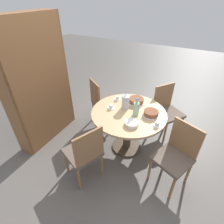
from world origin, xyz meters
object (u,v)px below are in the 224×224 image
(bookshelf, at_px, (39,86))
(cup_c, at_px, (111,107))
(chair_d, at_px, (102,101))
(cup_a, at_px, (118,98))
(chair_a, at_px, (85,152))
(cake_second, at_px, (151,113))
(water_bottle, at_px, (136,109))
(chair_b, at_px, (176,154))
(cake_main, at_px, (136,101))
(coffee_pot, at_px, (126,102))
(chair_c, at_px, (167,109))
(cup_b, at_px, (157,124))

(bookshelf, height_order, cup_c, bookshelf)
(chair_d, relative_size, cup_a, 8.17)
(chair_a, xyz_separation_m, bookshelf, (0.44, 1.11, 0.50))
(chair_d, xyz_separation_m, cake_second, (-0.35, -1.03, 0.27))
(water_bottle, bearing_deg, cup_a, 57.52)
(chair_b, distance_m, cake_main, 1.00)
(chair_a, height_order, cup_a, chair_a)
(coffee_pot, relative_size, cup_a, 2.19)
(chair_c, bearing_deg, bookshelf, 156.03)
(water_bottle, distance_m, cup_a, 0.51)
(water_bottle, distance_m, cake_second, 0.23)
(chair_b, distance_m, cake_second, 0.64)
(cup_a, distance_m, cup_b, 0.85)
(bookshelf, distance_m, cake_main, 1.54)
(cup_a, bearing_deg, cup_c, -174.50)
(cup_b, bearing_deg, cake_main, 48.19)
(chair_b, height_order, cup_b, chair_b)
(cup_b, bearing_deg, cake_second, 38.14)
(water_bottle, height_order, cake_second, water_bottle)
(bookshelf, bearing_deg, cup_a, 119.10)
(bookshelf, relative_size, cup_b, 17.90)
(chair_c, relative_size, cup_c, 8.17)
(coffee_pot, bearing_deg, cup_b, -109.50)
(chair_d, xyz_separation_m, cup_b, (-0.53, -1.17, 0.26))
(water_bottle, distance_m, cup_c, 0.41)
(chair_c, relative_size, cup_a, 8.17)
(chair_b, bearing_deg, chair_a, -130.63)
(cup_c, bearing_deg, coffee_pot, -59.67)
(chair_c, height_order, cake_main, chair_c)
(chair_d, relative_size, coffee_pot, 3.74)
(chair_d, xyz_separation_m, bookshelf, (-0.76, 0.67, 0.50))
(coffee_pot, xyz_separation_m, cake_main, (0.21, -0.10, -0.07))
(bookshelf, height_order, cake_second, bookshelf)
(bookshelf, height_order, water_bottle, bookshelf)
(chair_d, relative_size, bookshelf, 0.46)
(coffee_pot, height_order, water_bottle, water_bottle)
(chair_c, height_order, coffee_pot, coffee_pot)
(cake_second, bearing_deg, chair_c, -10.73)
(coffee_pot, xyz_separation_m, cup_c, (-0.11, 0.19, -0.09))
(cake_second, height_order, cup_c, cake_second)
(cup_b, bearing_deg, cup_a, 64.58)
(chair_b, xyz_separation_m, cup_c, (0.24, 1.07, 0.26))
(chair_a, relative_size, cup_a, 8.17)
(cup_a, height_order, cup_c, same)
(chair_a, height_order, chair_b, same)
(chair_c, xyz_separation_m, cake_second, (-0.63, 0.12, 0.27))
(bookshelf, relative_size, water_bottle, 7.34)
(bookshelf, height_order, cup_a, bookshelf)
(chair_a, bearing_deg, cake_main, -170.75)
(chair_a, distance_m, coffee_pot, 0.95)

